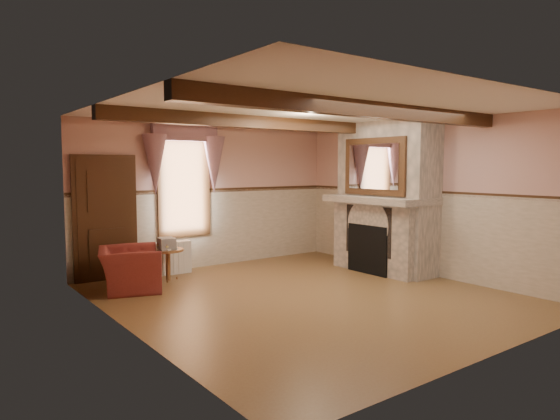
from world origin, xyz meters
TOP-DOWN VIEW (x-y plane):
  - floor at (0.00, 0.00)m, footprint 5.50×6.00m
  - ceiling at (0.00, 0.00)m, footprint 5.50×6.00m
  - wall_back at (0.00, 3.00)m, footprint 5.50×0.02m
  - wall_front at (0.00, -3.00)m, footprint 5.50×0.02m
  - wall_left at (-2.75, 0.00)m, footprint 0.02×6.00m
  - wall_right at (2.75, 0.00)m, footprint 0.02×6.00m
  - wainscot at (0.00, 0.00)m, footprint 5.50×6.00m
  - chair_rail at (0.00, 0.00)m, footprint 5.50×6.00m
  - firebox at (2.00, 0.60)m, footprint 0.20×0.95m
  - armchair at (-2.04, 1.99)m, footprint 1.19×1.28m
  - side_table at (-1.26, 2.27)m, footprint 0.71×0.71m
  - book_stack at (-1.29, 2.24)m, footprint 0.30×0.35m
  - radiator at (-0.99, 2.70)m, footprint 0.71×0.21m
  - bowl at (2.24, 0.46)m, footprint 0.38×0.38m
  - mantel_clock at (2.24, 1.35)m, footprint 0.14×0.24m
  - oil_lamp at (2.24, 1.09)m, footprint 0.11×0.11m
  - candle_red at (2.24, 0.15)m, footprint 0.06×0.06m
  - jar_yellow at (2.24, 0.29)m, footprint 0.06×0.06m
  - fireplace at (2.42, 0.60)m, footprint 0.85×2.00m
  - mantel at (2.24, 0.60)m, footprint 1.05×2.05m
  - overmantel_mirror at (2.06, 0.60)m, footprint 0.06×1.44m
  - door at (-2.10, 2.94)m, footprint 1.10×0.10m
  - window at (-0.60, 2.97)m, footprint 1.06×0.08m
  - window_drapes at (-0.60, 2.88)m, footprint 1.30×0.14m
  - ceiling_beam_front at (0.00, -1.20)m, footprint 5.50×0.18m
  - ceiling_beam_back at (0.00, 1.20)m, footprint 5.50×0.18m

SIDE VIEW (x-z plane):
  - floor at x=0.00m, z-range -0.01..0.01m
  - side_table at x=-1.26m, z-range 0.00..0.55m
  - radiator at x=-0.99m, z-range 0.00..0.60m
  - armchair at x=-2.04m, z-range 0.00..0.68m
  - firebox at x=2.00m, z-range 0.00..0.90m
  - book_stack at x=-1.29m, z-range 0.55..0.75m
  - wainscot at x=0.00m, z-range 0.00..1.50m
  - door at x=-2.10m, z-range 0.00..2.10m
  - mantel at x=2.24m, z-range 1.30..1.42m
  - wall_back at x=0.00m, z-range 0.00..2.80m
  - wall_front at x=0.00m, z-range 0.00..2.80m
  - wall_left at x=-2.75m, z-range 0.00..2.80m
  - wall_right at x=2.75m, z-range 0.00..2.80m
  - fireplace at x=2.42m, z-range 0.00..2.80m
  - bowl at x=2.24m, z-range 1.42..1.51m
  - jar_yellow at x=2.24m, z-range 1.42..1.54m
  - chair_rail at x=0.00m, z-range 1.46..1.54m
  - candle_red at x=2.24m, z-range 1.42..1.58m
  - mantel_clock at x=2.24m, z-range 1.42..1.62m
  - oil_lamp at x=2.24m, z-range 1.42..1.70m
  - window at x=-0.60m, z-range 0.64..2.66m
  - overmantel_mirror at x=2.06m, z-range 1.45..2.49m
  - window_drapes at x=-0.60m, z-range 1.55..2.95m
  - ceiling_beam_front at x=0.00m, z-range 2.60..2.80m
  - ceiling_beam_back at x=0.00m, z-range 2.60..2.80m
  - ceiling at x=0.00m, z-range 2.79..2.80m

